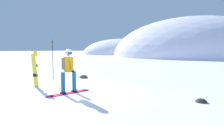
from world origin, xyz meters
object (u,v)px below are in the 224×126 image
(spare_snowboard, at_px, (35,69))
(rock_dark, at_px, (84,78))
(snowboarder_main, at_px, (68,70))
(rock_mid, at_px, (201,102))
(piste_marker_near, at_px, (53,57))

(spare_snowboard, xyz_separation_m, rock_dark, (0.15, 3.21, -0.84))
(snowboarder_main, bearing_deg, rock_mid, 15.82)
(snowboarder_main, height_order, spare_snowboard, snowboarder_main)
(piste_marker_near, distance_m, rock_mid, 7.88)
(spare_snowboard, distance_m, rock_mid, 6.89)
(piste_marker_near, bearing_deg, rock_mid, -5.54)
(rock_dark, distance_m, rock_mid, 6.90)
(snowboarder_main, relative_size, spare_snowboard, 1.07)
(snowboarder_main, height_order, rock_mid, snowboarder_main)
(spare_snowboard, height_order, rock_dark, spare_snowboard)
(rock_dark, bearing_deg, rock_mid, -17.20)
(piste_marker_near, height_order, rock_dark, piste_marker_near)
(rock_dark, bearing_deg, piste_marker_near, -131.86)
(spare_snowboard, bearing_deg, rock_dark, 87.31)
(snowboarder_main, relative_size, piste_marker_near, 0.79)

